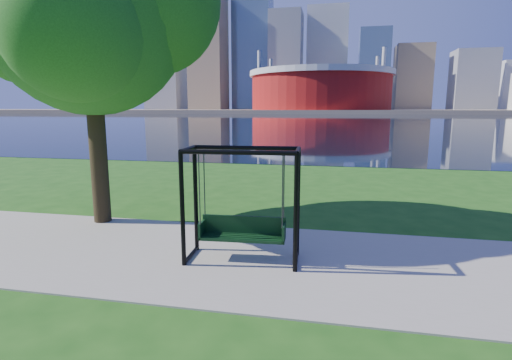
# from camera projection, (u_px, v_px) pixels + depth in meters

# --- Properties ---
(ground) EXTENTS (900.00, 900.00, 0.00)m
(ground) POSITION_uv_depth(u_px,v_px,m) (261.00, 251.00, 7.82)
(ground) COLOR #1E5114
(ground) RESTS_ON ground
(path) EXTENTS (120.00, 4.00, 0.03)m
(path) POSITION_uv_depth(u_px,v_px,m) (256.00, 259.00, 7.34)
(path) COLOR #9E937F
(path) RESTS_ON ground
(river) EXTENTS (900.00, 180.00, 0.02)m
(river) POSITION_uv_depth(u_px,v_px,m) (334.00, 119.00, 106.13)
(river) COLOR black
(river) RESTS_ON ground
(far_bank) EXTENTS (900.00, 228.00, 2.00)m
(far_bank) POSITION_uv_depth(u_px,v_px,m) (338.00, 111.00, 302.59)
(far_bank) COLOR #937F60
(far_bank) RESTS_ON ground
(stadium) EXTENTS (83.00, 83.00, 32.00)m
(stadium) POSITION_uv_depth(u_px,v_px,m) (321.00, 89.00, 233.81)
(stadium) COLOR maroon
(stadium) RESTS_ON far_bank
(skyline) EXTENTS (392.00, 66.00, 96.50)m
(skyline) POSITION_uv_depth(u_px,v_px,m) (334.00, 65.00, 310.19)
(skyline) COLOR gray
(skyline) RESTS_ON far_bank
(swing) EXTENTS (2.08, 1.00, 2.08)m
(swing) POSITION_uv_depth(u_px,v_px,m) (242.00, 207.00, 7.14)
(swing) COLOR black
(swing) RESTS_ON ground
(park_tree) EXTENTS (5.71, 5.16, 7.09)m
(park_tree) POSITION_uv_depth(u_px,v_px,m) (88.00, 10.00, 8.99)
(park_tree) COLOR black
(park_tree) RESTS_ON ground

